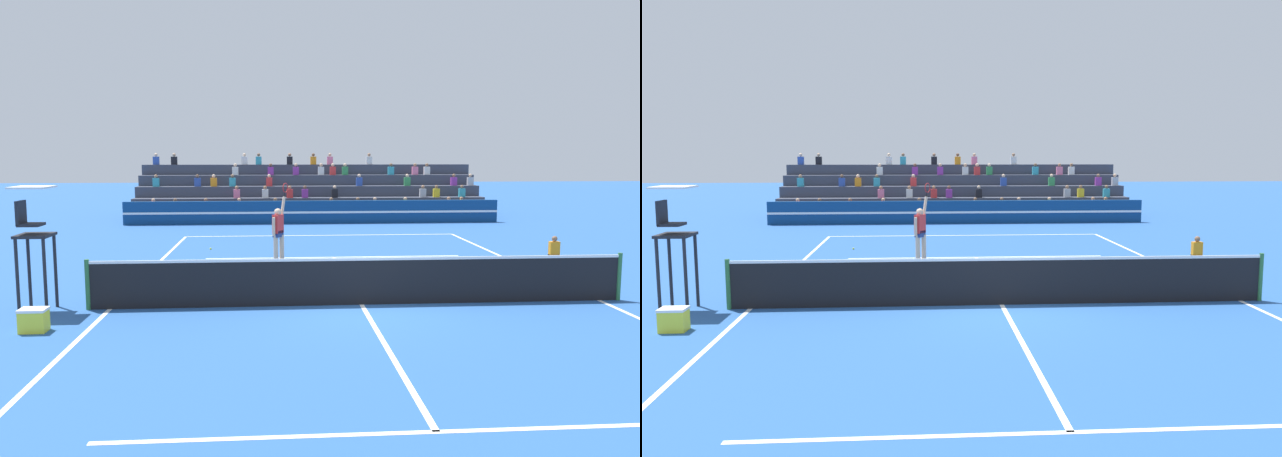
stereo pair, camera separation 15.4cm
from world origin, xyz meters
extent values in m
plane|color=#285699|center=(0.00, 0.00, 0.00)|extent=(120.00, 120.00, 0.00)
cube|color=white|center=(0.00, 11.90, 0.00)|extent=(11.00, 0.10, 0.01)
cube|color=white|center=(-5.50, 0.00, 0.00)|extent=(0.10, 23.80, 0.01)
cube|color=white|center=(5.50, 0.00, 0.00)|extent=(0.10, 23.80, 0.01)
cube|color=white|center=(0.00, -6.43, 0.00)|extent=(8.25, 0.10, 0.01)
cube|color=white|center=(0.00, 6.43, 0.00)|extent=(8.25, 0.10, 0.01)
cube|color=white|center=(0.00, 0.00, 0.00)|extent=(0.10, 12.85, 0.01)
cylinder|color=#2D6B38|center=(-5.95, 0.00, 0.55)|extent=(0.10, 0.10, 1.10)
cylinder|color=#2D6B38|center=(5.95, 0.00, 0.55)|extent=(0.10, 0.10, 1.10)
cube|color=black|center=(0.00, 0.00, 0.50)|extent=(11.90, 0.02, 1.00)
cube|color=white|center=(0.00, 0.00, 1.03)|extent=(11.90, 0.04, 0.06)
cube|color=navy|center=(0.00, 16.31, 0.55)|extent=(18.00, 0.24, 1.10)
cube|color=white|center=(0.00, 16.18, 0.55)|extent=(18.00, 0.02, 0.10)
cube|color=#383D4C|center=(0.00, 17.59, 0.28)|extent=(18.04, 0.95, 0.55)
cube|color=yellow|center=(7.57, 17.42, 0.77)|extent=(0.32, 0.22, 0.44)
sphere|color=#9E7051|center=(7.57, 17.42, 1.09)|extent=(0.18, 0.18, 0.18)
cube|color=red|center=(-3.63, 17.42, 0.77)|extent=(0.32, 0.22, 0.44)
sphere|color=tan|center=(-3.63, 17.42, 1.09)|extent=(0.18, 0.18, 0.18)
cube|color=#338C4C|center=(4.69, 17.42, 0.77)|extent=(0.32, 0.22, 0.44)
sphere|color=tan|center=(4.69, 17.42, 1.09)|extent=(0.18, 0.18, 0.18)
cube|color=red|center=(-7.80, 17.42, 0.77)|extent=(0.32, 0.22, 0.44)
sphere|color=tan|center=(-7.80, 17.42, 1.09)|extent=(0.18, 0.18, 0.18)
cube|color=#B2B2B7|center=(-1.85, 17.42, 0.77)|extent=(0.32, 0.22, 0.44)
sphere|color=brown|center=(-1.85, 17.42, 1.09)|extent=(0.18, 0.18, 0.18)
cube|color=silver|center=(6.92, 17.42, 0.77)|extent=(0.32, 0.22, 0.44)
sphere|color=#9E7051|center=(6.92, 17.42, 1.09)|extent=(0.18, 0.18, 0.18)
cube|color=red|center=(-5.25, 17.42, 0.77)|extent=(0.32, 0.22, 0.44)
sphere|color=brown|center=(-5.25, 17.42, 1.09)|extent=(0.18, 0.18, 0.18)
cube|color=#B2B2B7|center=(0.94, 17.42, 0.77)|extent=(0.32, 0.22, 0.44)
sphere|color=brown|center=(0.94, 17.42, 1.09)|extent=(0.18, 0.18, 0.18)
cube|color=#2D4CA5|center=(3.14, 17.42, 0.77)|extent=(0.32, 0.22, 0.44)
sphere|color=tan|center=(3.14, 17.42, 1.09)|extent=(0.18, 0.18, 0.18)
cube|color=silver|center=(-6.74, 17.42, 0.77)|extent=(0.32, 0.22, 0.44)
sphere|color=brown|center=(-6.74, 17.42, 1.09)|extent=(0.18, 0.18, 0.18)
cube|color=black|center=(2.28, 17.42, 0.77)|extent=(0.32, 0.22, 0.44)
sphere|color=brown|center=(2.28, 17.42, 1.09)|extent=(0.18, 0.18, 0.18)
cube|color=#383D4C|center=(0.00, 18.54, 0.55)|extent=(18.04, 0.95, 1.10)
cube|color=red|center=(-1.10, 18.37, 1.32)|extent=(0.32, 0.22, 0.44)
sphere|color=#9E7051|center=(-1.10, 18.37, 1.64)|extent=(0.18, 0.18, 0.18)
cube|color=teal|center=(7.88, 18.37, 1.32)|extent=(0.32, 0.22, 0.44)
sphere|color=brown|center=(7.88, 18.37, 1.64)|extent=(0.18, 0.18, 0.18)
cube|color=black|center=(1.20, 18.37, 1.32)|extent=(0.32, 0.22, 0.44)
sphere|color=beige|center=(1.20, 18.37, 1.64)|extent=(0.18, 0.18, 0.18)
cube|color=yellow|center=(6.52, 18.37, 1.32)|extent=(0.32, 0.22, 0.44)
sphere|color=brown|center=(6.52, 18.37, 1.64)|extent=(0.18, 0.18, 0.18)
cube|color=pink|center=(-3.80, 18.37, 1.32)|extent=(0.32, 0.22, 0.44)
sphere|color=#9E7051|center=(-3.80, 18.37, 1.64)|extent=(0.18, 0.18, 0.18)
cube|color=#B2B2B7|center=(5.81, 18.37, 1.32)|extent=(0.32, 0.22, 0.44)
sphere|color=#9E7051|center=(5.81, 18.37, 1.64)|extent=(0.18, 0.18, 0.18)
cube|color=silver|center=(-2.35, 18.37, 1.32)|extent=(0.32, 0.22, 0.44)
sphere|color=#9E7051|center=(-2.35, 18.37, 1.64)|extent=(0.18, 0.18, 0.18)
cube|color=purple|center=(-0.32, 18.37, 1.32)|extent=(0.32, 0.22, 0.44)
sphere|color=brown|center=(-0.32, 18.37, 1.64)|extent=(0.18, 0.18, 0.18)
cube|color=#383D4C|center=(0.00, 19.49, 0.83)|extent=(18.04, 0.95, 1.65)
cube|color=teal|center=(-4.06, 19.32, 1.87)|extent=(0.32, 0.22, 0.44)
sphere|color=brown|center=(-4.06, 19.32, 2.19)|extent=(0.18, 0.18, 0.18)
cube|color=red|center=(-2.15, 19.32, 1.87)|extent=(0.32, 0.22, 0.44)
sphere|color=beige|center=(-2.15, 19.32, 2.19)|extent=(0.18, 0.18, 0.18)
cube|color=orange|center=(-5.03, 19.32, 1.87)|extent=(0.32, 0.22, 0.44)
sphere|color=beige|center=(-5.03, 19.32, 2.19)|extent=(0.18, 0.18, 0.18)
cube|color=#B2B2B7|center=(8.62, 19.32, 1.87)|extent=(0.32, 0.22, 0.44)
sphere|color=tan|center=(8.62, 19.32, 2.19)|extent=(0.18, 0.18, 0.18)
cube|color=purple|center=(7.71, 19.32, 1.87)|extent=(0.32, 0.22, 0.44)
sphere|color=brown|center=(7.71, 19.32, 2.19)|extent=(0.18, 0.18, 0.18)
cube|color=#338C4C|center=(5.18, 19.32, 1.87)|extent=(0.32, 0.22, 0.44)
sphere|color=beige|center=(5.18, 19.32, 2.19)|extent=(0.18, 0.18, 0.18)
cube|color=teal|center=(-7.99, 19.32, 1.87)|extent=(0.32, 0.22, 0.44)
sphere|color=#9E7051|center=(-7.99, 19.32, 2.19)|extent=(0.18, 0.18, 0.18)
cube|color=#2D4CA5|center=(2.61, 19.32, 1.87)|extent=(0.32, 0.22, 0.44)
sphere|color=beige|center=(2.61, 19.32, 2.19)|extent=(0.18, 0.18, 0.18)
cube|color=#2D4CA5|center=(-5.86, 19.32, 1.87)|extent=(0.32, 0.22, 0.44)
sphere|color=brown|center=(-5.86, 19.32, 2.19)|extent=(0.18, 0.18, 0.18)
cube|color=#383D4C|center=(0.00, 20.44, 1.10)|extent=(18.04, 0.95, 2.20)
cube|color=pink|center=(5.81, 20.27, 2.42)|extent=(0.32, 0.22, 0.44)
sphere|color=#9E7051|center=(5.81, 20.27, 2.74)|extent=(0.18, 0.18, 0.18)
cube|color=purple|center=(-2.07, 20.27, 2.42)|extent=(0.32, 0.22, 0.44)
sphere|color=brown|center=(-2.07, 20.27, 2.74)|extent=(0.18, 0.18, 0.18)
cube|color=red|center=(1.29, 20.27, 2.42)|extent=(0.32, 0.22, 0.44)
sphere|color=beige|center=(1.29, 20.27, 2.74)|extent=(0.18, 0.18, 0.18)
cube|color=silver|center=(-3.96, 20.27, 2.42)|extent=(0.32, 0.22, 0.44)
sphere|color=beige|center=(-3.96, 20.27, 2.74)|extent=(0.18, 0.18, 0.18)
cube|color=purple|center=(-0.71, 20.27, 2.42)|extent=(0.32, 0.22, 0.44)
sphere|color=tan|center=(-0.71, 20.27, 2.74)|extent=(0.18, 0.18, 0.18)
cube|color=silver|center=(0.65, 20.27, 2.42)|extent=(0.32, 0.22, 0.44)
sphere|color=tan|center=(0.65, 20.27, 2.74)|extent=(0.18, 0.18, 0.18)
cube|color=teal|center=(4.48, 20.27, 2.42)|extent=(0.32, 0.22, 0.44)
sphere|color=brown|center=(4.48, 20.27, 2.74)|extent=(0.18, 0.18, 0.18)
cube|color=#338C4C|center=(1.96, 20.27, 2.42)|extent=(0.32, 0.22, 0.44)
sphere|color=beige|center=(1.96, 20.27, 2.74)|extent=(0.18, 0.18, 0.18)
cube|color=silver|center=(6.47, 20.27, 2.42)|extent=(0.32, 0.22, 0.44)
sphere|color=brown|center=(6.47, 20.27, 2.74)|extent=(0.18, 0.18, 0.18)
cube|color=#383D4C|center=(0.00, 21.39, 1.38)|extent=(18.04, 0.95, 2.75)
cube|color=teal|center=(-2.73, 21.22, 2.97)|extent=(0.32, 0.22, 0.44)
sphere|color=brown|center=(-2.73, 21.22, 3.29)|extent=(0.18, 0.18, 0.18)
cube|color=orange|center=(0.29, 21.22, 2.97)|extent=(0.32, 0.22, 0.44)
sphere|color=brown|center=(0.29, 21.22, 3.29)|extent=(0.18, 0.18, 0.18)
cube|color=silver|center=(-3.51, 21.22, 2.97)|extent=(0.32, 0.22, 0.44)
sphere|color=beige|center=(-3.51, 21.22, 3.29)|extent=(0.18, 0.18, 0.18)
cube|color=#2D4CA5|center=(-8.30, 21.22, 2.97)|extent=(0.32, 0.22, 0.44)
sphere|color=beige|center=(-8.30, 21.22, 3.29)|extent=(0.18, 0.18, 0.18)
cube|color=black|center=(-7.33, 21.22, 2.97)|extent=(0.32, 0.22, 0.44)
sphere|color=tan|center=(-7.33, 21.22, 3.29)|extent=(0.18, 0.18, 0.18)
cube|color=silver|center=(3.41, 21.22, 2.97)|extent=(0.32, 0.22, 0.44)
sphere|color=#9E7051|center=(3.41, 21.22, 3.29)|extent=(0.18, 0.18, 0.18)
cube|color=pink|center=(1.22, 21.22, 2.97)|extent=(0.32, 0.22, 0.44)
sphere|color=tan|center=(1.22, 21.22, 3.29)|extent=(0.18, 0.18, 0.18)
cube|color=black|center=(-1.02, 21.22, 2.97)|extent=(0.32, 0.22, 0.44)
sphere|color=#9E7051|center=(-1.02, 21.22, 3.29)|extent=(0.18, 0.18, 0.18)
cylinder|color=black|center=(-6.71, 0.32, 0.80)|extent=(0.07, 0.07, 1.60)
cylinder|color=black|center=(-6.71, -0.32, 0.80)|extent=(0.07, 0.07, 1.60)
cylinder|color=black|center=(-7.27, 0.32, 0.80)|extent=(0.07, 0.07, 1.60)
cylinder|color=black|center=(-7.27, -0.32, 0.80)|extent=(0.07, 0.07, 1.60)
cube|color=black|center=(-6.99, 0.00, 1.63)|extent=(0.68, 0.76, 0.06)
cube|color=black|center=(-7.05, 0.00, 1.86)|extent=(0.44, 0.48, 0.06)
cube|color=black|center=(-7.25, 0.00, 2.11)|extent=(0.06, 0.48, 0.52)
cube|color=white|center=(-6.99, 0.00, 2.65)|extent=(0.76, 0.84, 0.04)
cube|color=black|center=(6.65, 4.83, 0.06)|extent=(0.28, 0.36, 0.12)
cube|color=black|center=(6.65, 4.83, 0.18)|extent=(0.28, 0.24, 0.18)
cube|color=orange|center=(6.65, 4.83, 0.47)|extent=(0.30, 0.18, 0.40)
sphere|color=brown|center=(6.65, 4.83, 0.76)|extent=(0.17, 0.17, 0.17)
cylinder|color=beige|center=(-1.88, 5.19, 0.45)|extent=(0.14, 0.14, 0.90)
cylinder|color=beige|center=(-1.70, 5.33, 0.45)|extent=(0.14, 0.14, 0.90)
cube|color=navy|center=(-1.81, 5.26, 0.94)|extent=(0.34, 0.38, 0.20)
cube|color=red|center=(-1.81, 5.26, 1.24)|extent=(0.36, 0.41, 0.56)
sphere|color=beige|center=(-1.81, 5.26, 1.60)|extent=(0.22, 0.22, 0.22)
cube|color=white|center=(-1.92, 5.21, 0.04)|extent=(0.28, 0.24, 0.09)
cube|color=white|center=(-1.73, 5.35, 0.04)|extent=(0.28, 0.24, 0.09)
cylinder|color=beige|center=(-1.94, 5.06, 1.18)|extent=(0.09, 0.09, 0.56)
cylinder|color=beige|center=(-1.65, 5.52, 1.75)|extent=(0.21, 0.26, 0.60)
cylinder|color=black|center=(-1.60, 5.61, 2.13)|extent=(0.07, 0.09, 0.22)
torus|color=#B21E1E|center=(-1.57, 5.65, 2.31)|extent=(0.22, 0.34, 0.38)
sphere|color=#C6DB33|center=(-4.16, 8.35, 0.03)|extent=(0.07, 0.07, 0.07)
cube|color=yellow|center=(-6.48, -1.65, 0.20)|extent=(0.48, 0.36, 0.40)
cube|color=white|center=(-6.48, -1.65, 0.43)|extent=(0.50, 0.38, 0.05)
camera|label=1|loc=(-1.95, -13.49, 3.35)|focal=35.00mm
camera|label=2|loc=(-1.79, -13.50, 3.35)|focal=35.00mm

